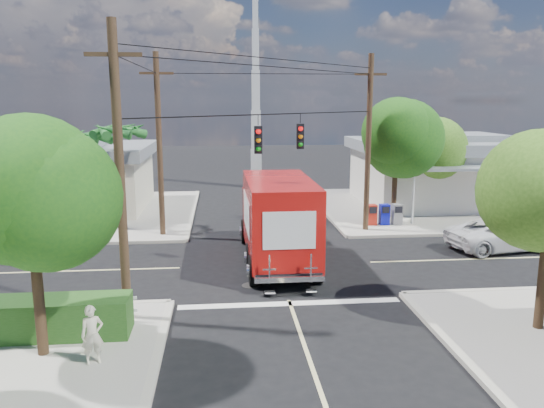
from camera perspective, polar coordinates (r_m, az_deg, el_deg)
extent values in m
plane|color=black|center=(22.18, 0.50, -6.58)|extent=(120.00, 120.00, 0.00)
cube|color=#A49F94|center=(35.28, 16.61, -0.28)|extent=(14.00, 14.00, 0.14)
cube|color=#B1AC9D|center=(33.29, 5.37, -0.52)|extent=(0.25, 14.00, 0.14)
cube|color=#B1AC9D|center=(29.07, 21.74, -2.97)|extent=(14.00, 0.25, 0.14)
cube|color=#A49F94|center=(33.86, -20.43, -0.98)|extent=(14.00, 14.00, 0.14)
cube|color=#B1AC9D|center=(32.75, -8.51, -0.79)|extent=(0.25, 14.00, 0.14)
cube|color=#B1AC9D|center=(27.34, -24.12, -4.01)|extent=(14.00, 0.25, 0.14)
cube|color=#B1AC9D|center=(13.54, 24.19, -19.38)|extent=(0.25, 14.00, 0.14)
cube|color=beige|center=(31.82, -1.39, -1.14)|extent=(0.12, 12.00, 0.01)
cube|color=beige|center=(13.09, 5.39, -19.82)|extent=(0.12, 12.00, 0.01)
cube|color=beige|center=(25.23, 23.82, -5.35)|extent=(12.00, 0.12, 0.01)
cube|color=beige|center=(23.40, -24.84, -6.68)|extent=(12.00, 0.12, 0.01)
cube|color=silver|center=(18.15, 1.95, -10.65)|extent=(7.50, 0.40, 0.01)
cube|color=white|center=(36.49, 18.36, 2.80)|extent=(11.00, 8.00, 3.40)
cube|color=gray|center=(36.27, 18.56, 6.01)|extent=(11.80, 8.80, 0.70)
cube|color=gray|center=(36.23, 18.60, 6.79)|extent=(6.05, 4.40, 0.50)
cube|color=gray|center=(31.96, 22.01, 3.64)|extent=(9.90, 1.80, 0.15)
cylinder|color=silver|center=(29.66, 14.95, 0.71)|extent=(0.12, 0.12, 2.90)
cube|color=beige|center=(35.27, -21.57, 2.16)|extent=(10.00, 8.00, 3.20)
cube|color=gray|center=(35.05, -21.79, 5.31)|extent=(10.80, 8.80, 0.70)
cube|color=gray|center=(35.01, -21.85, 6.12)|extent=(5.50, 4.40, 0.50)
cube|color=gray|center=(30.49, -24.20, 2.77)|extent=(9.00, 1.80, 0.15)
cylinder|color=silver|center=(28.89, -16.95, 0.14)|extent=(0.12, 0.12, 2.70)
cube|color=silver|center=(41.44, -1.71, 3.81)|extent=(0.80, 0.80, 3.00)
cube|color=silver|center=(41.17, -1.74, 7.95)|extent=(0.70, 0.70, 3.00)
cube|color=silver|center=(41.12, -1.76, 12.13)|extent=(0.60, 0.60, 3.00)
cube|color=silver|center=(41.29, -1.79, 16.30)|extent=(0.50, 0.50, 3.00)
cube|color=silver|center=(41.67, -1.81, 20.41)|extent=(0.40, 0.40, 3.00)
cylinder|color=#422D1C|center=(15.10, -23.89, -8.15)|extent=(0.28, 0.28, 3.71)
sphere|color=#1A4F15|center=(14.54, -24.60, 0.54)|extent=(3.71, 3.71, 3.71)
sphere|color=#1A4F15|center=(14.82, -25.89, 1.53)|extent=(3.02, 3.02, 3.02)
sphere|color=#1A4F15|center=(14.17, -23.61, -0.11)|extent=(3.25, 3.25, 3.25)
cylinder|color=#422D1C|center=(29.72, 13.04, 2.00)|extent=(0.28, 0.28, 4.10)
sphere|color=#1A4F15|center=(29.44, 13.26, 6.92)|extent=(4.10, 4.10, 4.10)
sphere|color=#1A4F15|center=(29.49, 12.42, 7.46)|extent=(3.33, 3.33, 3.33)
sphere|color=#1A4F15|center=(29.28, 14.09, 6.61)|extent=(3.58, 3.58, 3.58)
cylinder|color=#422D1C|center=(32.69, 16.14, 2.19)|extent=(0.28, 0.28, 3.58)
sphere|color=#325E18|center=(32.44, 16.35, 6.10)|extent=(3.58, 3.58, 3.58)
sphere|color=#325E18|center=(32.47, 15.58, 6.54)|extent=(2.91, 2.91, 2.91)
sphere|color=#325E18|center=(32.31, 17.11, 5.84)|extent=(3.14, 3.14, 3.14)
cylinder|color=#422D1C|center=(17.31, 27.17, -6.47)|extent=(0.28, 0.28, 3.46)
sphere|color=#325E18|center=(16.75, 26.36, 1.41)|extent=(2.81, 2.81, 2.81)
cylinder|color=#422D1C|center=(29.29, -15.86, 2.62)|extent=(0.24, 0.24, 5.00)
cone|color=#206224|center=(28.89, -14.36, 7.78)|extent=(0.50, 2.06, 0.98)
cone|color=#206224|center=(29.64, -14.81, 7.83)|extent=(1.92, 1.68, 0.98)
cone|color=#206224|center=(29.94, -16.20, 7.79)|extent=(2.12, 0.95, 0.98)
cone|color=#206224|center=(29.58, -17.55, 7.68)|extent=(1.34, 2.07, 0.98)
cone|color=#206224|center=(28.82, -17.87, 7.58)|extent=(1.34, 2.07, 0.98)
cone|color=#206224|center=(28.22, -16.85, 7.58)|extent=(2.12, 0.95, 0.98)
cone|color=#206224|center=(28.25, -15.26, 7.67)|extent=(1.92, 1.68, 0.98)
cylinder|color=#422D1C|center=(31.19, -18.98, 2.56)|extent=(0.24, 0.24, 4.60)
cone|color=#206224|center=(30.75, -17.61, 7.04)|extent=(0.50, 2.06, 0.98)
cone|color=#206224|center=(31.51, -17.96, 7.10)|extent=(1.92, 1.68, 0.98)
cone|color=#206224|center=(31.85, -19.24, 7.06)|extent=(2.12, 0.95, 0.98)
cone|color=#206224|center=(31.53, -20.53, 6.94)|extent=(1.34, 2.07, 0.98)
cone|color=#206224|center=(30.77, -20.90, 6.83)|extent=(1.34, 2.07, 0.98)
cone|color=#206224|center=(30.15, -20.01, 6.82)|extent=(2.12, 0.95, 0.98)
cone|color=#206224|center=(30.14, -18.52, 6.91)|extent=(1.92, 1.68, 0.98)
cylinder|color=#473321|center=(16.25, -16.03, 2.79)|extent=(0.28, 0.28, 9.00)
cube|color=#473321|center=(16.15, -16.71, 15.17)|extent=(1.60, 0.12, 0.12)
cylinder|color=#473321|center=(27.34, 10.32, 6.22)|extent=(0.28, 0.28, 9.00)
cube|color=#473321|center=(27.29, 10.57, 13.56)|extent=(1.60, 0.12, 0.12)
cylinder|color=#473321|center=(26.48, -12.02, 6.01)|extent=(0.28, 0.28, 9.00)
cube|color=#473321|center=(26.42, -12.33, 13.59)|extent=(1.60, 0.12, 0.12)
cylinder|color=black|center=(21.15, 0.53, 9.65)|extent=(10.43, 10.43, 0.04)
cube|color=black|center=(20.33, -1.50, 6.91)|extent=(0.30, 0.24, 1.05)
sphere|color=red|center=(20.17, -1.47, 7.82)|extent=(0.20, 0.20, 0.20)
cube|color=black|center=(22.42, 3.05, 7.28)|extent=(0.30, 0.24, 1.05)
sphere|color=red|center=(22.26, 3.11, 8.11)|extent=(0.20, 0.20, 0.20)
cube|color=silver|center=(17.54, -24.08, -10.75)|extent=(5.94, 0.05, 0.08)
cube|color=silver|center=(17.40, -24.19, -9.52)|extent=(5.94, 0.05, 0.08)
cube|color=silver|center=(16.81, -14.89, -10.53)|extent=(0.09, 0.06, 1.00)
cube|color=#1F4917|center=(16.83, -25.66, -11.06)|extent=(6.20, 1.20, 1.10)
cube|color=#A21D12|center=(29.01, 10.66, -1.14)|extent=(0.50, 0.50, 1.10)
cube|color=#090E97|center=(29.22, 11.98, -1.10)|extent=(0.50, 0.50, 1.10)
cube|color=slate|center=(29.43, 13.28, -1.07)|extent=(0.50, 0.50, 1.10)
cube|color=black|center=(22.67, 0.49, -4.68)|extent=(2.45, 8.11, 0.26)
cube|color=red|center=(25.53, -0.30, -0.97)|extent=(2.50, 1.78, 2.28)
cube|color=black|center=(26.16, -0.46, 0.25)|extent=(2.18, 0.28, 0.99)
cube|color=silver|center=(26.60, -0.50, -2.08)|extent=(2.39, 0.14, 0.36)
cube|color=red|center=(21.39, 0.78, -1.34)|extent=(2.64, 6.04, 3.01)
cube|color=white|center=(21.55, 4.26, -0.85)|extent=(0.05, 3.74, 1.35)
cube|color=white|center=(21.25, -2.75, -1.00)|extent=(0.05, 3.74, 1.35)
cube|color=white|center=(18.43, 1.88, -2.87)|extent=(1.87, 0.03, 1.35)
cube|color=silver|center=(18.79, 1.91, -8.05)|extent=(2.49, 0.28, 0.19)
cube|color=silver|center=(18.45, -0.28, -7.04)|extent=(0.47, 0.07, 1.04)
cube|color=silver|center=(18.64, 4.20, -6.88)|extent=(0.47, 0.07, 1.04)
cylinder|color=black|center=(25.48, -2.94, -2.92)|extent=(0.34, 1.14, 1.14)
cylinder|color=black|center=(25.71, 2.39, -2.79)|extent=(0.34, 1.14, 1.14)
cylinder|color=black|center=(19.70, -2.00, -7.13)|extent=(0.34, 1.14, 1.14)
cylinder|color=black|center=(20.00, 4.89, -6.89)|extent=(0.34, 1.14, 1.14)
imported|color=silver|center=(26.43, 23.45, -3.05)|extent=(5.31, 3.10, 1.39)
imported|color=beige|center=(14.50, -18.77, -13.18)|extent=(0.65, 0.54, 1.53)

